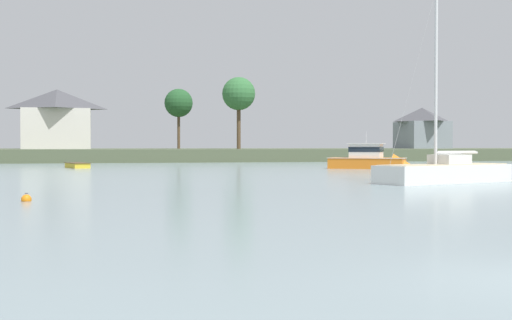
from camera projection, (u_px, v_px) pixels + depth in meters
name	position (u px, v px, depth m)	size (l,w,h in m)	color
far_shore_bank	(141.00, 154.00, 108.44)	(189.34, 44.41, 1.70)	#4C563D
dinghy_yellow	(77.00, 166.00, 66.74)	(2.68, 4.24, 0.71)	gold
sailboat_white	(444.00, 178.00, 40.03)	(9.55, 5.70, 12.02)	white
cruiser_orange	(374.00, 163.00, 64.24)	(8.05, 6.53, 4.48)	orange
mooring_buoy_orange	(26.00, 199.00, 26.35)	(0.40, 0.40, 0.45)	orange
shore_tree_center_left	(179.00, 103.00, 111.07)	(4.60, 4.60, 9.73)	brown
shore_tree_inland_c	(239.00, 94.00, 101.98)	(4.94, 4.94, 10.71)	brown
cottage_near_water	(57.00, 118.00, 102.04)	(10.51, 7.58, 8.87)	silver
cottage_behind_trees	(422.00, 127.00, 124.91)	(8.07, 9.53, 7.45)	gray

